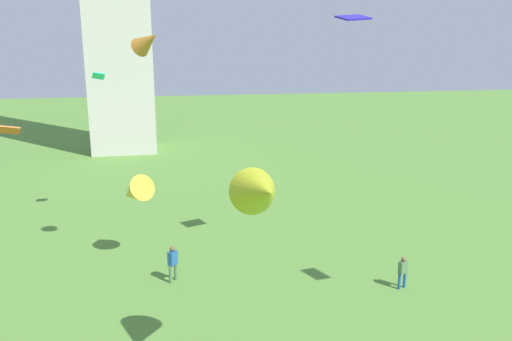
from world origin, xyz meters
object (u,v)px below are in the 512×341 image
kite_flying_6 (98,76)px  kite_flying_0 (353,18)px  kite_flying_2 (261,192)px  person_3 (173,262)px  person_0 (403,271)px  kite_flying_5 (148,41)px  kite_flying_8 (7,130)px  kite_flying_7 (134,192)px

kite_flying_6 → kite_flying_0: bearing=-140.5°
kite_flying_2 → kite_flying_6: kite_flying_6 is taller
person_3 → kite_flying_6: size_ratio=1.74×
person_0 → kite_flying_5: bearing=140.8°
person_0 → kite_flying_5: size_ratio=0.88×
person_0 → kite_flying_8: kite_flying_8 is taller
person_3 → kite_flying_5: kite_flying_5 is taller
kite_flying_0 → kite_flying_2: (-6.31, -9.23, -5.52)m
kite_flying_7 → kite_flying_8: kite_flying_8 is taller
person_3 → kite_flying_8: kite_flying_8 is taller
person_0 → kite_flying_6: 20.91m
kite_flying_6 → kite_flying_7: 8.47m
kite_flying_0 → kite_flying_7: kite_flying_0 is taller
person_0 → kite_flying_8: bearing=135.0°
person_0 → kite_flying_0: kite_flying_0 is taller
kite_flying_2 → person_0: bearing=34.1°
kite_flying_6 → kite_flying_8: size_ratio=0.71×
person_3 → kite_flying_2: size_ratio=0.73×
person_0 → kite_flying_7: bearing=132.6°
person_3 → kite_flying_6: kite_flying_6 is taller
person_3 → kite_flying_8: 11.93m
kite_flying_7 → person_3: bearing=84.2°
kite_flying_2 → kite_flying_6: bearing=104.7°
kite_flying_0 → kite_flying_6: size_ratio=1.59×
person_3 → kite_flying_7: bearing=-113.2°
person_0 → kite_flying_0: bearing=104.9°
kite_flying_6 → kite_flying_7: kite_flying_6 is taller
person_0 → kite_flying_2: kite_flying_2 is taller
kite_flying_0 → kite_flying_5: size_ratio=0.93×
kite_flying_2 → kite_flying_5: (-3.18, 10.41, 4.44)m
person_0 → kite_flying_2: 12.18m
person_0 → kite_flying_6: kite_flying_6 is taller
kite_flying_6 → kite_flying_8: bearing=112.2°
kite_flying_0 → kite_flying_8: kite_flying_0 is taller
person_0 → kite_flying_5: kite_flying_5 is taller
person_0 → kite_flying_0: (-1.95, 2.78, 11.71)m
kite_flying_8 → kite_flying_5: bearing=134.6°
person_0 → kite_flying_5: (-11.44, 3.96, 10.64)m
kite_flying_5 → person_3: bearing=-98.8°
kite_flying_6 → kite_flying_7: (1.99, -5.77, -5.88)m
kite_flying_0 → kite_flying_5: 9.62m
kite_flying_0 → kite_flying_6: (-12.62, 9.47, -3.07)m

